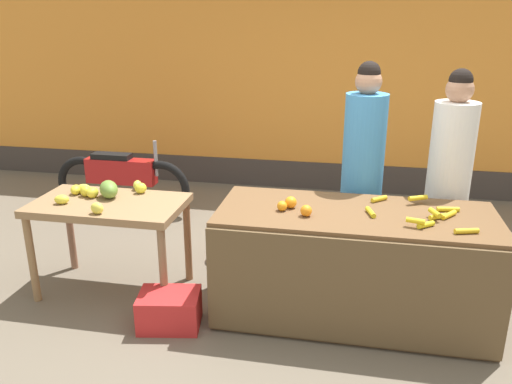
{
  "coord_description": "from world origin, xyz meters",
  "views": [
    {
      "loc": [
        0.39,
        -3.52,
        2.17
      ],
      "look_at": [
        -0.34,
        0.15,
        0.89
      ],
      "focal_mm": 36.18,
      "sensor_mm": 36.0,
      "label": 1
    }
  ],
  "objects": [
    {
      "name": "parked_motorcycle",
      "position": [
        -2.19,
        1.66,
        0.4
      ],
      "size": [
        1.6,
        0.18,
        0.88
      ],
      "color": "black",
      "rests_on": "ground"
    },
    {
      "name": "mango_papaya_pile",
      "position": [
        -1.59,
        0.08,
        0.83
      ],
      "size": [
        0.64,
        0.69,
        0.14
      ],
      "color": "yellow",
      "rests_on": "side_table_wooden"
    },
    {
      "name": "market_wall_back",
      "position": [
        0.0,
        3.07,
        1.49
      ],
      "size": [
        9.85,
        0.23,
        3.04
      ],
      "color": "orange",
      "rests_on": "ground"
    },
    {
      "name": "produce_sack",
      "position": [
        -0.65,
        0.78,
        0.28
      ],
      "size": [
        0.44,
        0.41,
        0.57
      ],
      "primitive_type": "ellipsoid",
      "rotation": [
        0.0,
        0.0,
        2.78
      ],
      "color": "maroon",
      "rests_on": "ground"
    },
    {
      "name": "vendor_woman_blue_shirt",
      "position": [
        0.46,
        0.66,
        0.93
      ],
      "size": [
        0.34,
        0.34,
        1.84
      ],
      "color": "#33333D",
      "rests_on": "ground"
    },
    {
      "name": "vendor_woman_white_shirt",
      "position": [
        1.14,
        0.65,
        0.91
      ],
      "size": [
        0.34,
        0.34,
        1.8
      ],
      "color": "#33333D",
      "rests_on": "ground"
    },
    {
      "name": "produce_crate",
      "position": [
        -0.87,
        -0.42,
        0.13
      ],
      "size": [
        0.49,
        0.39,
        0.26
      ],
      "primitive_type": "cube",
      "rotation": [
        0.0,
        0.0,
        0.17
      ],
      "color": "red",
      "rests_on": "ground"
    },
    {
      "name": "fruit_stall_counter",
      "position": [
        0.43,
        -0.01,
        0.42
      ],
      "size": [
        1.99,
        0.85,
        0.84
      ],
      "color": "brown",
      "rests_on": "ground"
    },
    {
      "name": "side_table_wooden",
      "position": [
        -1.5,
        0.0,
        0.68
      ],
      "size": [
        1.19,
        0.67,
        0.78
      ],
      "color": "olive",
      "rests_on": "ground"
    },
    {
      "name": "ground_plane",
      "position": [
        0.0,
        0.0,
        0.0
      ],
      "size": [
        24.0,
        24.0,
        0.0
      ],
      "primitive_type": "plane",
      "color": "#665B4C"
    },
    {
      "name": "banana_bunch_pile",
      "position": [
        0.89,
        -0.01,
        0.86
      ],
      "size": [
        0.72,
        0.62,
        0.07
      ],
      "color": "gold",
      "rests_on": "fruit_stall_counter"
    },
    {
      "name": "orange_pile",
      "position": [
        -0.01,
        -0.08,
        0.88
      ],
      "size": [
        0.26,
        0.23,
        0.09
      ],
      "color": "orange",
      "rests_on": "fruit_stall_counter"
    }
  ]
}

